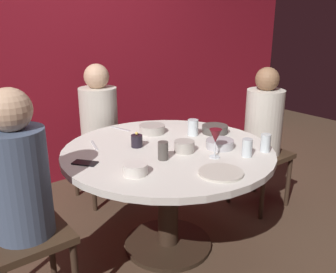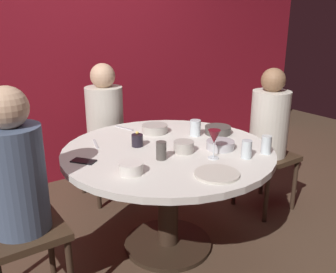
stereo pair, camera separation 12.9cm
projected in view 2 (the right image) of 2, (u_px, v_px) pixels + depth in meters
name	position (u px, v px, depth m)	size (l,w,h in m)	color
ground_plane	(168.00, 245.00, 2.56)	(8.00, 8.00, 0.00)	#4C3828
back_wall	(73.00, 42.00, 3.35)	(6.00, 0.10, 2.60)	maroon
dining_table	(168.00, 170.00, 2.38)	(1.34, 1.34, 0.72)	silver
seated_diner_left	(16.00, 179.00, 1.82)	(0.40, 0.40, 1.22)	#3F2D1E
seated_diner_back	(105.00, 117.00, 3.05)	(0.40, 0.40, 1.17)	#3F2D1E
seated_diner_right	(269.00, 125.00, 2.86)	(0.40, 0.40, 1.16)	#3F2D1E
candle_holder	(137.00, 140.00, 2.36)	(0.07, 0.07, 0.10)	black
wine_glass	(214.00, 138.00, 2.13)	(0.08, 0.08, 0.18)	silver
dinner_plate	(217.00, 174.00, 1.94)	(0.24, 0.24, 0.01)	beige
cell_phone	(84.00, 161.00, 2.12)	(0.07, 0.14, 0.01)	black
bowl_serving_large	(220.00, 145.00, 2.32)	(0.18, 0.18, 0.05)	#B7B7BC
bowl_salad_center	(155.00, 129.00, 2.64)	(0.18, 0.18, 0.06)	#B2ADA3
bowl_small_white	(218.00, 130.00, 2.62)	(0.19, 0.19, 0.06)	#4C4742
bowl_sauce_side	(131.00, 168.00, 1.95)	(0.13, 0.13, 0.06)	silver
bowl_rice_portion	(184.00, 147.00, 2.26)	(0.13, 0.13, 0.07)	#B2ADA3
cup_near_candle	(266.00, 145.00, 2.23)	(0.06, 0.06, 0.11)	silver
cup_by_left_diner	(195.00, 128.00, 2.57)	(0.07, 0.07, 0.11)	silver
cup_by_right_diner	(247.00, 149.00, 2.16)	(0.06, 0.06, 0.11)	silver
cup_center_front	(161.00, 151.00, 2.14)	(0.06, 0.06, 0.11)	#4C4742
fork_near_plate	(96.00, 144.00, 2.41)	(0.02, 0.18, 0.01)	#B7B7BC
knife_near_plate	(124.00, 128.00, 2.75)	(0.02, 0.18, 0.01)	#B7B7BC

